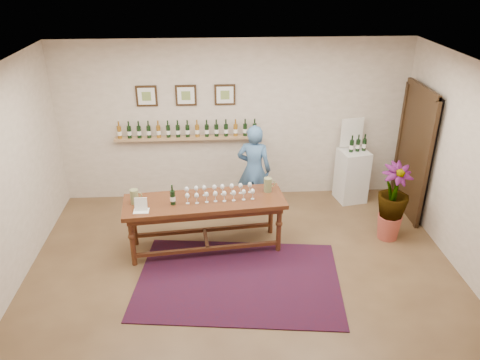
{
  "coord_description": "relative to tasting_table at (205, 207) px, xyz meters",
  "views": [
    {
      "loc": [
        -0.36,
        -5.18,
        4.01
      ],
      "look_at": [
        0.0,
        0.8,
        1.1
      ],
      "focal_mm": 35.0,
      "sensor_mm": 36.0,
      "label": 1
    }
  ],
  "objects": [
    {
      "name": "tasting_table",
      "position": [
        0.0,
        0.0,
        0.0
      ],
      "size": [
        2.37,
        0.96,
        0.82
      ],
      "rotation": [
        0.0,
        0.0,
        0.1
      ],
      "color": "#412410",
      "rests_on": "ground"
    },
    {
      "name": "table_glasses",
      "position": [
        0.22,
        0.04,
        0.21
      ],
      "size": [
        1.24,
        0.39,
        0.17
      ],
      "primitive_type": null,
      "rotation": [
        0.0,
        0.0,
        0.09
      ],
      "color": "silver",
      "rests_on": "tasting_table"
    },
    {
      "name": "menu_card",
      "position": [
        -0.87,
        -0.26,
        0.22
      ],
      "size": [
        0.21,
        0.15,
        0.19
      ],
      "primitive_type": "cube",
      "rotation": [
        0.0,
        0.0,
        0.01
      ],
      "color": "white",
      "rests_on": "tasting_table"
    },
    {
      "name": "display_pedestal",
      "position": [
        2.58,
        1.4,
        -0.23
      ],
      "size": [
        0.54,
        0.54,
        0.93
      ],
      "primitive_type": "cube",
      "rotation": [
        0.0,
        0.0,
        0.19
      ],
      "color": "silver",
      "rests_on": "ground"
    },
    {
      "name": "room_shell",
      "position": [
        2.63,
        1.1,
        0.42
      ],
      "size": [
        6.0,
        6.0,
        6.0
      ],
      "color": "beige",
      "rests_on": "ground"
    },
    {
      "name": "potted_plant",
      "position": [
        2.82,
        0.11,
        -0.07
      ],
      "size": [
        0.64,
        0.64,
        1.07
      ],
      "rotation": [
        0.0,
        0.0,
        0.14
      ],
      "color": "#A34536",
      "rests_on": "ground"
    },
    {
      "name": "pitcher_left",
      "position": [
        -0.98,
        -0.05,
        0.23
      ],
      "size": [
        0.16,
        0.16,
        0.21
      ],
      "primitive_type": null,
      "rotation": [
        0.0,
        0.0,
        0.17
      ],
      "color": "olive",
      "rests_on": "tasting_table"
    },
    {
      "name": "ground",
      "position": [
        0.51,
        -0.76,
        -0.7
      ],
      "size": [
        6.0,
        6.0,
        0.0
      ],
      "primitive_type": "plane",
      "color": "#4C3621",
      "rests_on": "ground"
    },
    {
      "name": "pitcher_right",
      "position": [
        0.94,
        0.21,
        0.23
      ],
      "size": [
        0.15,
        0.15,
        0.22
      ],
      "primitive_type": null,
      "rotation": [
        0.0,
        0.0,
        0.11
      ],
      "color": "olive",
      "rests_on": "tasting_table"
    },
    {
      "name": "table_bottles",
      "position": [
        -0.44,
        -0.07,
        0.27
      ],
      "size": [
        0.29,
        0.18,
        0.3
      ],
      "primitive_type": null,
      "rotation": [
        0.0,
        0.0,
        0.08
      ],
      "color": "black",
      "rests_on": "tasting_table"
    },
    {
      "name": "person",
      "position": [
        0.81,
        1.08,
        0.08
      ],
      "size": [
        0.64,
        0.51,
        1.55
      ],
      "primitive_type": "imported",
      "rotation": [
        0.0,
        0.0,
        2.88
      ],
      "color": "#3D6492",
      "rests_on": "ground"
    },
    {
      "name": "info_sign",
      "position": [
        2.55,
        1.58,
        0.52
      ],
      "size": [
        0.4,
        0.1,
        0.56
      ],
      "primitive_type": "cube",
      "rotation": [
        0.0,
        0.0,
        0.19
      ],
      "color": "white",
      "rests_on": "display_pedestal"
    },
    {
      "name": "pedestal_bottles",
      "position": [
        2.63,
        1.4,
        0.37
      ],
      "size": [
        0.28,
        0.12,
        0.27
      ],
      "primitive_type": null,
      "rotation": [
        0.0,
        0.0,
        0.19
      ],
      "color": "black",
      "rests_on": "display_pedestal"
    },
    {
      "name": "rug",
      "position": [
        0.44,
        -0.82,
        -0.69
      ],
      "size": [
        2.91,
        2.12,
        0.01
      ],
      "primitive_type": "cube",
      "rotation": [
        0.0,
        0.0,
        -0.12
      ],
      "color": "#490D16",
      "rests_on": "ground"
    }
  ]
}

